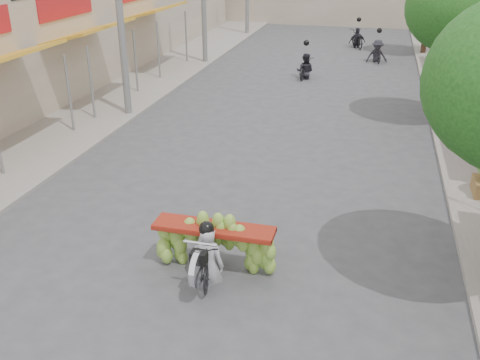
% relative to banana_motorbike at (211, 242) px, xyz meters
% --- Properties ---
extents(sidewalk_left, '(4.00, 60.00, 0.12)m').
position_rel_banana_motorbike_xyz_m(sidewalk_left, '(-7.38, 11.71, -0.64)').
color(sidewalk_left, gray).
rests_on(sidewalk_left, ground).
extents(street_tree_mid, '(3.40, 3.40, 5.25)m').
position_rel_banana_motorbike_xyz_m(street_tree_mid, '(5.02, 10.71, 3.08)').
color(street_tree_mid, '#3A2719').
rests_on(street_tree_mid, ground).
extents(produce_crate_far, '(1.20, 0.88, 1.16)m').
position_rel_banana_motorbike_xyz_m(produce_crate_far, '(5.82, 12.71, 0.01)').
color(produce_crate_far, brown).
rests_on(produce_crate_far, ground).
extents(banana_motorbike, '(2.30, 1.77, 2.08)m').
position_rel_banana_motorbike_xyz_m(banana_motorbike, '(0.00, 0.00, 0.00)').
color(banana_motorbike, black).
rests_on(banana_motorbike, ground).
extents(pedestrian, '(0.97, 0.96, 1.73)m').
position_rel_banana_motorbike_xyz_m(pedestrian, '(5.83, 10.81, 0.28)').
color(pedestrian, white).
rests_on(pedestrian, ground).
extents(bg_motorbike_a, '(0.84, 1.60, 1.95)m').
position_rel_banana_motorbike_xyz_m(bg_motorbike_a, '(-0.45, 15.84, 0.05)').
color(bg_motorbike_a, black).
rests_on(bg_motorbike_a, ground).
extents(bg_motorbike_b, '(1.16, 1.68, 1.95)m').
position_rel_banana_motorbike_xyz_m(bg_motorbike_b, '(2.62, 20.18, 0.15)').
color(bg_motorbike_b, black).
rests_on(bg_motorbike_b, ground).
extents(bg_motorbike_c, '(1.21, 1.89, 1.95)m').
position_rel_banana_motorbike_xyz_m(bg_motorbike_c, '(1.43, 23.90, 0.07)').
color(bg_motorbike_c, black).
rests_on(bg_motorbike_c, ground).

